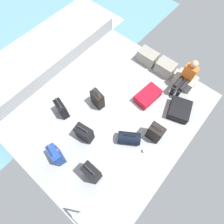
% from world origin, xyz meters
% --- Properties ---
extents(ground_plane, '(4.40, 5.20, 0.06)m').
position_xyz_m(ground_plane, '(0.00, 0.00, -0.03)').
color(ground_plane, '#939699').
extents(gunwale_port, '(0.06, 5.20, 0.45)m').
position_xyz_m(gunwale_port, '(-2.17, 0.00, 0.23)').
color(gunwale_port, '#939699').
rests_on(gunwale_port, ground_plane).
extents(railing_port, '(0.04, 4.20, 1.02)m').
position_xyz_m(railing_port, '(-2.17, 0.00, 0.78)').
color(railing_port, silver).
rests_on(railing_port, ground_plane).
extents(sea_wake, '(12.00, 12.00, 0.01)m').
position_xyz_m(sea_wake, '(-3.60, 0.00, -0.34)').
color(sea_wake, '#598C9E').
rests_on(sea_wake, ground_plane).
extents(cargo_crate_0, '(0.64, 0.40, 0.40)m').
position_xyz_m(cargo_crate_0, '(-0.30, 2.19, 0.20)').
color(cargo_crate_0, gray).
rests_on(cargo_crate_0, ground_plane).
extents(cargo_crate_1, '(0.59, 0.42, 0.40)m').
position_xyz_m(cargo_crate_1, '(0.38, 2.19, 0.20)').
color(cargo_crate_1, gray).
rests_on(cargo_crate_1, ground_plane).
extents(cargo_crate_2, '(0.65, 0.44, 0.36)m').
position_xyz_m(cargo_crate_2, '(1.08, 2.18, 0.18)').
color(cargo_crate_2, '#9E9989').
rests_on(cargo_crate_2, ground_plane).
extents(passenger_seated, '(0.34, 0.66, 1.06)m').
position_xyz_m(passenger_seated, '(1.08, 2.00, 0.55)').
color(passenger_seated, orange).
rests_on(passenger_seated, ground_plane).
extents(suitcase_0, '(0.41, 0.27, 0.73)m').
position_xyz_m(suitcase_0, '(-0.43, -0.04, 0.29)').
color(suitcase_0, black).
rests_on(suitcase_0, ground_plane).
extents(suitcase_1, '(0.40, 0.26, 0.85)m').
position_xyz_m(suitcase_1, '(0.81, -1.57, 0.36)').
color(suitcase_1, black).
rests_on(suitcase_1, ground_plane).
extents(suitcase_2, '(0.47, 0.31, 0.65)m').
position_xyz_m(suitcase_2, '(-0.01, -0.99, 0.28)').
color(suitcase_2, black).
rests_on(suitcase_2, ground_plane).
extents(suitcase_3, '(0.39, 0.28, 0.74)m').
position_xyz_m(suitcase_3, '(1.35, 0.19, 0.30)').
color(suitcase_3, black).
rests_on(suitcase_3, ground_plane).
extents(suitcase_4, '(0.53, 0.79, 0.27)m').
position_xyz_m(suitcase_4, '(0.54, 1.04, 0.14)').
color(suitcase_4, '#B70C1E').
rests_on(suitcase_4, ground_plane).
extents(suitcase_5, '(0.43, 0.28, 0.69)m').
position_xyz_m(suitcase_5, '(-0.98, -0.89, 0.27)').
color(suitcase_5, black).
rests_on(suitcase_5, ground_plane).
extents(suitcase_6, '(0.73, 0.79, 0.27)m').
position_xyz_m(suitcase_6, '(1.48, 1.25, 0.13)').
color(suitcase_6, black).
rests_on(suitcase_6, ground_plane).
extents(suitcase_7, '(0.43, 0.29, 0.85)m').
position_xyz_m(suitcase_7, '(-0.13, -1.83, 0.32)').
color(suitcase_7, navy).
rests_on(suitcase_7, ground_plane).
extents(duffel_bag, '(0.66, 0.59, 0.47)m').
position_xyz_m(duffel_bag, '(0.92, -0.32, 0.17)').
color(duffel_bag, black).
rests_on(duffel_bag, ground_plane).
extents(paper_cup, '(0.08, 0.08, 0.10)m').
position_xyz_m(paper_cup, '(1.42, -0.30, 0.05)').
color(paper_cup, white).
rests_on(paper_cup, ground_plane).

